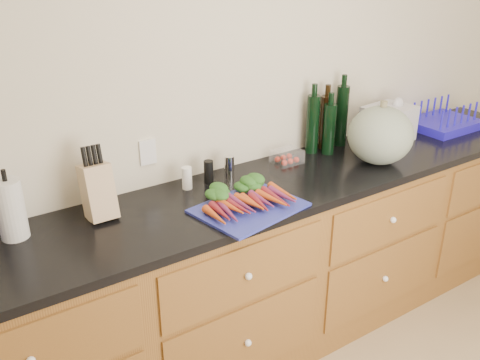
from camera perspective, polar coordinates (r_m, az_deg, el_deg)
wall_back at (r=2.79m, az=1.02°, el=9.13°), size 4.10×0.05×2.60m
cabinets at (r=2.89m, az=4.67°, el=-8.83°), size 3.60×0.64×0.90m
countertop at (r=2.67m, az=4.95°, el=-0.32°), size 3.64×0.62×0.04m
cutting_board at (r=2.36m, az=0.97°, el=-2.98°), size 0.51×0.42×0.01m
carrots at (r=2.37m, az=0.55°, el=-2.10°), size 0.40×0.27×0.05m
squash at (r=2.90m, az=14.74°, el=4.65°), size 0.34×0.34×0.31m
paper_towel at (r=2.27m, az=-23.27°, el=-2.91°), size 0.11×0.11×0.25m
knife_block at (r=2.33m, az=-14.91°, el=-1.20°), size 0.12×0.12×0.24m
grinder_salt at (r=2.54m, az=-5.68°, el=0.21°), size 0.05×0.05×0.11m
grinder_pepper at (r=2.60m, az=-3.37°, el=0.87°), size 0.05×0.05×0.12m
canister_chrome at (r=2.65m, az=-1.16°, el=1.42°), size 0.05×0.05×0.11m
tomato_box at (r=2.85m, az=5.04°, el=2.50°), size 0.15×0.12×0.07m
bottles at (r=3.03m, az=9.32°, el=6.06°), size 0.29×0.15×0.34m
grocery_bag at (r=3.27m, az=15.52°, el=5.83°), size 0.30×0.25×0.20m
dish_rack at (r=3.62m, az=20.84°, el=5.85°), size 0.42×0.33×0.17m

